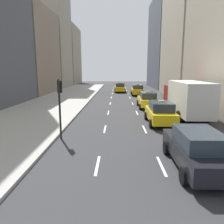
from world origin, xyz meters
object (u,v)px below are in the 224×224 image
object	(u,v)px
taxi_fourth	(160,113)
taxi_second	(147,100)
traffic_light_pole	(60,99)
sedan_black_near	(196,149)
box_truck	(186,97)
taxi_third	(137,90)
taxi_lead	(120,88)

from	to	relation	value
taxi_fourth	taxi_second	bearing A→B (deg)	90.00
taxi_second	traffic_light_pole	distance (m)	13.14
taxi_second	sedan_black_near	world-z (taller)	taxi_second
box_truck	taxi_third	bearing A→B (deg)	99.62
sedan_black_near	traffic_light_pole	world-z (taller)	traffic_light_pole
taxi_second	taxi_lead	bearing A→B (deg)	99.30
taxi_third	taxi_fourth	size ratio (longest dim) A/B	1.00
taxi_third	sedan_black_near	world-z (taller)	taxi_third
sedan_black_near	traffic_light_pole	bearing A→B (deg)	149.50
traffic_light_pole	sedan_black_near	bearing A→B (deg)	-30.50
taxi_second	taxi_fourth	xyz separation A→B (m)	(0.00, -7.36, 0.00)
taxi_fourth	traffic_light_pole	size ratio (longest dim) A/B	1.22
taxi_third	taxi_second	bearing A→B (deg)	-90.00
taxi_fourth	sedan_black_near	xyz separation A→B (m)	(0.00, -7.79, -0.01)
taxi_fourth	box_truck	distance (m)	4.12
taxi_lead	taxi_third	world-z (taller)	same
taxi_second	box_truck	size ratio (longest dim) A/B	0.52
taxi_lead	taxi_second	bearing A→B (deg)	-80.70
box_truck	traffic_light_pole	distance (m)	11.70
taxi_lead	taxi_fourth	world-z (taller)	same
taxi_second	taxi_third	distance (m)	12.07
sedan_black_near	box_truck	xyz separation A→B (m)	(2.80, 10.69, 0.84)
box_truck	traffic_light_pole	bearing A→B (deg)	-144.88
sedan_black_near	traffic_light_pole	xyz separation A→B (m)	(-6.75, 3.98, 1.54)
taxi_fourth	sedan_black_near	size ratio (longest dim) A/B	0.93
taxi_second	taxi_fourth	distance (m)	7.36
taxi_lead	sedan_black_near	world-z (taller)	taxi_lead
sedan_black_near	box_truck	size ratio (longest dim) A/B	0.57
sedan_black_near	taxi_lead	bearing A→B (deg)	94.96
taxi_fourth	traffic_light_pole	world-z (taller)	traffic_light_pole
taxi_fourth	box_truck	world-z (taller)	box_truck
box_truck	taxi_fourth	bearing A→B (deg)	-133.93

